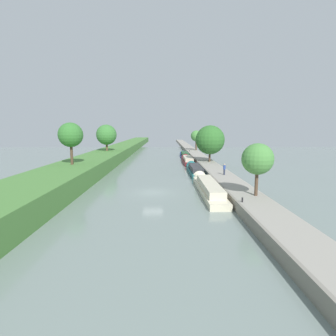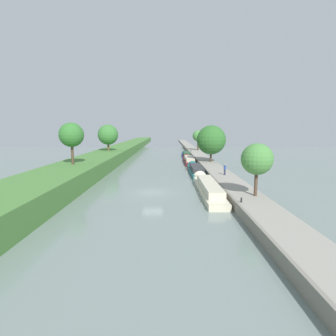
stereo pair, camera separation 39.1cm
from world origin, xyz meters
TOP-DOWN VIEW (x-y plane):
  - ground_plane at (0.00, 0.00)m, footprint 160.00×160.00m
  - left_grassy_bank at (-12.40, 0.00)m, footprint 7.70×260.00m
  - right_towpath at (10.32, 0.00)m, footprint 3.54×260.00m
  - stone_quay at (8.42, 0.00)m, footprint 0.25×260.00m
  - narrowboat_cream at (6.94, 0.40)m, footprint 2.19×16.27m
  - narrowboat_teal at (6.92, 14.85)m, footprint 2.15×13.05m
  - narrowboat_maroon at (6.81, 29.12)m, footprint 2.19×13.17m
  - narrowboat_blue at (6.99, 41.53)m, footprint 2.03×11.89m
  - tree_rightbank_near at (10.96, -5.69)m, footprint 3.21×3.21m
  - tree_rightbank_midnear at (10.86, 22.50)m, footprint 5.98×5.98m
  - tree_rightbank_midfar at (11.46, 51.80)m, footprint 3.47×3.47m
  - tree_leftbank_downstream at (-12.72, 32.81)m, footprint 4.91×4.91m
  - tree_leftbank_upstream at (-12.63, 7.90)m, footprint 3.68×3.68m
  - person_walking at (10.43, 6.70)m, footprint 0.34×0.34m
  - mooring_bollard_near at (8.85, -8.13)m, footprint 0.16×0.16m
  - mooring_bollard_far at (8.85, 46.96)m, footprint 0.16×0.16m

SIDE VIEW (x-z plane):
  - ground_plane at x=0.00m, z-range 0.00..0.00m
  - right_towpath at x=10.32m, z-range 0.00..1.05m
  - stone_quay at x=8.42m, z-range 0.00..1.10m
  - narrowboat_blue at x=6.99m, z-range -0.48..1.66m
  - narrowboat_teal at x=6.92m, z-range -0.48..1.67m
  - narrowboat_cream at x=6.94m, z-range -0.49..1.73m
  - narrowboat_maroon at x=6.81m, z-range -0.47..1.70m
  - left_grassy_bank at x=-12.40m, z-range 0.00..2.48m
  - mooring_bollard_near at x=8.85m, z-range 1.05..1.50m
  - mooring_bollard_far at x=8.85m, z-range 1.05..1.50m
  - person_walking at x=10.43m, z-range 1.09..2.75m
  - tree_rightbank_near at x=10.96m, z-range 2.13..7.55m
  - tree_rightbank_midfar at x=11.46m, z-range 2.38..8.65m
  - tree_rightbank_midnear at x=10.86m, z-range 1.81..9.33m
  - tree_leftbank_downstream at x=-12.72m, z-range 3.20..9.58m
  - tree_leftbank_upstream at x=-12.63m, z-range 3.78..10.12m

